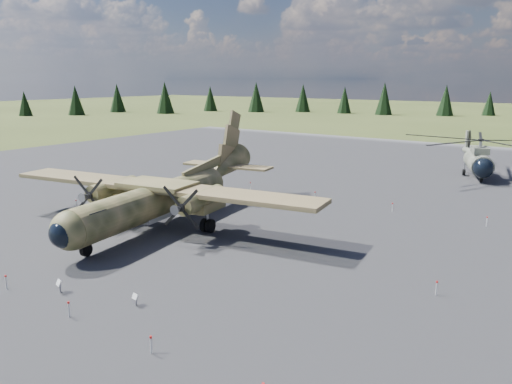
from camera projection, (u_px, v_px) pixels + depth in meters
The scene contains 8 objects.
ground at pixel (211, 241), 37.30m from camera, with size 500.00×500.00×0.00m, color #4E5927.
apron at pixel (283, 213), 45.26m from camera, with size 120.00×120.00×0.04m, color #59595E.
transport_plane at pixel (165, 192), 41.32m from camera, with size 28.42×25.60×9.36m.
helicopter_near at pixel (479, 150), 60.59m from camera, with size 24.37×24.43×4.82m.
info_placard_left at pixel (59, 284), 28.26m from camera, with size 0.52×0.32×0.75m.
info_placard_right at pixel (135, 298), 26.65m from camera, with size 0.44×0.24×0.66m.
barrier_fence at pixel (206, 234), 37.39m from camera, with size 33.12×29.62×0.85m.
treeline at pixel (269, 182), 34.66m from camera, with size 310.77×314.12×10.96m.
Camera 1 is at (23.30, -27.07, 11.87)m, focal length 35.00 mm.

